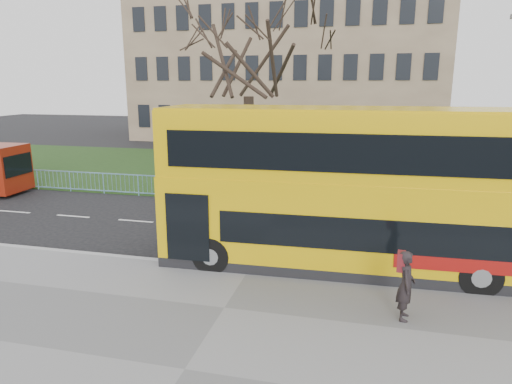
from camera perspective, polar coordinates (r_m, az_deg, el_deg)
ground at (r=15.61m, az=0.62°, el=-7.79°), size 120.00×120.00×0.00m
pavement at (r=9.86m, az=-8.90°, el=-21.32°), size 80.00×10.50×0.12m
kerb at (r=14.19m, az=-0.81°, el=-9.73°), size 80.00×0.20×0.14m
grass_verge at (r=29.21m, az=6.95°, el=2.27°), size 80.00×15.40×0.08m
guard_railing at (r=21.65m, az=4.56°, el=-0.23°), size 40.00×0.12×1.10m
bare_tree at (r=24.98m, az=-0.94°, el=14.00°), size 8.14×8.14×11.63m
civic_building at (r=49.89m, az=4.21°, el=14.96°), size 30.00×15.00×14.00m
yellow_bus at (r=14.00m, az=12.31°, el=0.65°), size 11.77×3.15×4.90m
pedestrian at (r=11.60m, az=18.23°, el=-11.03°), size 0.47×0.66×1.72m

